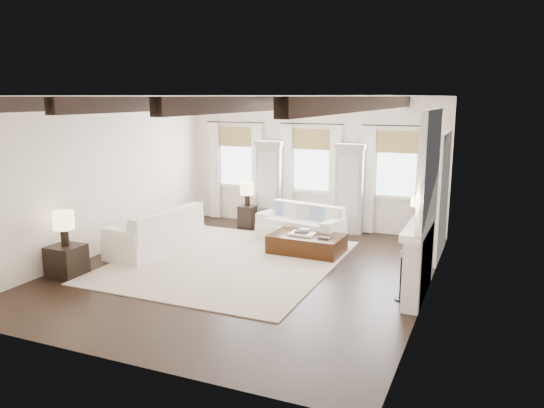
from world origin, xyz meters
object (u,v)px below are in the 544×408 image
at_px(sofa_back, 302,226).
at_px(side_table_front, 67,261).
at_px(ottoman, 307,244).
at_px(side_table_back, 247,217).
at_px(sofa_left, 158,235).

bearing_deg(sofa_back, side_table_front, -128.47).
distance_m(sofa_back, ottoman, 0.97).
bearing_deg(side_table_back, sofa_back, -19.59).
height_order(sofa_back, ottoman, sofa_back).
distance_m(side_table_front, side_table_back, 4.72).
relative_size(sofa_back, side_table_back, 3.63).
distance_m(sofa_back, side_table_front, 4.98).
relative_size(sofa_left, side_table_back, 3.97).
distance_m(sofa_left, ottoman, 3.10).
distance_m(sofa_left, side_table_back, 2.70).
relative_size(sofa_back, ottoman, 1.37).
xyz_separation_m(ottoman, side_table_front, (-3.53, -3.04, 0.09)).
relative_size(ottoman, side_table_back, 2.65).
distance_m(ottoman, side_table_front, 4.66).
bearing_deg(ottoman, sofa_back, 118.13).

